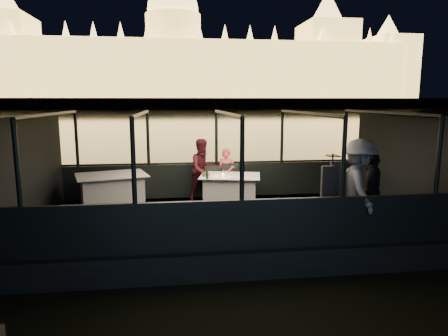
{
  "coord_description": "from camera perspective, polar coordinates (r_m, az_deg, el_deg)",
  "views": [
    {
      "loc": [
        -1.15,
        -8.56,
        3.08
      ],
      "look_at": [
        0.0,
        0.4,
        1.55
      ],
      "focal_mm": 32.0,
      "sensor_mm": 36.0,
      "label": 1
    }
  ],
  "objects": [
    {
      "name": "end_wall_aft",
      "position": [
        10.1,
        23.46,
        0.67
      ],
      "size": [
        0.02,
        4.0,
        2.3
      ],
      "primitive_type": null,
      "color": "black",
      "rests_on": "boat_deck"
    },
    {
      "name": "canopy_ribs",
      "position": [
        8.76,
        0.33,
        0.21
      ],
      "size": [
        8.0,
        4.0,
        2.3
      ],
      "primitive_type": null,
      "color": "black",
      "rests_on": "boat_deck"
    },
    {
      "name": "river_water",
      "position": [
        88.63,
        -6.63,
        7.57
      ],
      "size": [
        500.0,
        500.0,
        0.0
      ],
      "primitive_type": "plane",
      "color": "black",
      "rests_on": "ground"
    },
    {
      "name": "cabin_glass_port",
      "position": [
        10.67,
        -1.1,
        4.34
      ],
      "size": [
        8.0,
        0.02,
        1.4
      ],
      "primitive_type": null,
      "color": "#99B2B2",
      "rests_on": "gunwale_port"
    },
    {
      "name": "wine_bottle",
      "position": [
        9.35,
        -2.43,
        -0.66
      ],
      "size": [
        0.08,
        0.08,
        0.28
      ],
      "primitive_type": "cylinder",
      "rotation": [
        0.0,
        0.0,
        -0.33
      ],
      "color": "#13341B",
      "rests_on": "dining_table_central"
    },
    {
      "name": "embankment",
      "position": [
        218.58,
        -7.1,
        9.01
      ],
      "size": [
        400.0,
        140.0,
        6.0
      ],
      "primitive_type": "cube",
      "color": "#423D33",
      "rests_on": "ground"
    },
    {
      "name": "gunwale_starboard",
      "position": [
        7.0,
        2.53,
        -8.13
      ],
      "size": [
        8.0,
        0.08,
        0.9
      ],
      "primitive_type": "cube",
      "color": "black",
      "rests_on": "boat_deck"
    },
    {
      "name": "chair_port_right",
      "position": [
        10.32,
        1.01,
        -2.31
      ],
      "size": [
        0.45,
        0.45,
        0.95
      ],
      "primitive_type": "cube",
      "rotation": [
        0.0,
        0.0,
        0.02
      ],
      "color": "black",
      "rests_on": "boat_deck"
    },
    {
      "name": "boat_hull",
      "position": [
        9.17,
        0.32,
        -10.01
      ],
      "size": [
        8.6,
        4.4,
        1.0
      ],
      "primitive_type": "cube",
      "color": "black",
      "rests_on": "river_water"
    },
    {
      "name": "cabin_glass_starboard",
      "position": [
        6.74,
        2.6,
        1.23
      ],
      "size": [
        8.0,
        0.02,
        1.4
      ],
      "primitive_type": null,
      "color": "#99B2B2",
      "rests_on": "gunwale_starboard"
    },
    {
      "name": "wine_glass_white",
      "position": [
        9.35,
        -2.42,
        -1.0
      ],
      "size": [
        0.07,
        0.07,
        0.18
      ],
      "primitive_type": null,
      "rotation": [
        0.0,
        0.0,
        -0.19
      ],
      "color": "silver",
      "rests_on": "dining_table_central"
    },
    {
      "name": "chair_port_left",
      "position": [
        10.28,
        -1.56,
        -2.35
      ],
      "size": [
        0.43,
        0.43,
        0.89
      ],
      "primitive_type": "cube",
      "rotation": [
        0.0,
        0.0,
        -0.04
      ],
      "color": "black",
      "rests_on": "boat_deck"
    },
    {
      "name": "parliament_building",
      "position": [
        185.39,
        -7.23,
        17.59
      ],
      "size": [
        220.0,
        32.0,
        60.0
      ],
      "primitive_type": null,
      "color": "#F2D18C",
      "rests_on": "embankment"
    },
    {
      "name": "bread_basket",
      "position": [
        9.7,
        -2.6,
        -0.94
      ],
      "size": [
        0.2,
        0.2,
        0.08
      ],
      "primitive_type": "cylinder",
      "rotation": [
        0.0,
        0.0,
        0.05
      ],
      "color": "brown",
      "rests_on": "dining_table_central"
    },
    {
      "name": "gunwale_port",
      "position": [
        10.84,
        -1.08,
        -1.72
      ],
      "size": [
        8.0,
        0.08,
        0.9
      ],
      "primitive_type": "cube",
      "color": "black",
      "rests_on": "boat_deck"
    },
    {
      "name": "plate_far",
      "position": [
        9.8,
        -2.15,
        -1.02
      ],
      "size": [
        0.28,
        0.28,
        0.02
      ],
      "primitive_type": "cylinder",
      "rotation": [
        0.0,
        0.0,
        -0.16
      ],
      "color": "silver",
      "rests_on": "dining_table_central"
    },
    {
      "name": "cabin_roof_glass",
      "position": [
        8.65,
        0.34,
        7.75
      ],
      "size": [
        8.0,
        4.0,
        0.02
      ],
      "primitive_type": null,
      "color": "#99B2B2",
      "rests_on": "boat_deck"
    },
    {
      "name": "dining_table_central",
      "position": [
        9.88,
        0.88,
        -3.22
      ],
      "size": [
        1.64,
        1.33,
        0.77
      ],
      "primitive_type": "cube",
      "rotation": [
        0.0,
        0.0,
        -0.21
      ],
      "color": "white",
      "rests_on": "boat_deck"
    },
    {
      "name": "amber_candle",
      "position": [
        9.68,
        -0.13,
        -0.96
      ],
      "size": [
        0.06,
        0.06,
        0.07
      ],
      "primitive_type": "cylinder",
      "rotation": [
        0.0,
        0.0,
        0.26
      ],
      "color": "gold",
      "rests_on": "dining_table_central"
    },
    {
      "name": "end_wall_fore",
      "position": [
        9.14,
        -25.38,
        -0.33
      ],
      "size": [
        0.02,
        4.0,
        2.3
      ],
      "primitive_type": null,
      "color": "black",
      "rests_on": "boat_deck"
    },
    {
      "name": "dining_table_aft",
      "position": [
        9.94,
        -15.67,
        -3.51
      ],
      "size": [
        1.86,
        1.56,
        0.85
      ],
      "primitive_type": "cube",
      "rotation": [
        0.0,
        0.0,
        0.28
      ],
      "color": "silver",
      "rests_on": "boat_deck"
    },
    {
      "name": "boat_deck",
      "position": [
        9.02,
        0.33,
        -7.14
      ],
      "size": [
        8.0,
        4.0,
        0.04
      ],
      "primitive_type": "cube",
      "color": "black",
      "rests_on": "boat_hull"
    },
    {
      "name": "person_man_maroon",
      "position": [
        10.45,
        -3.0,
        -0.49
      ],
      "size": [
        0.95,
        0.86,
        1.6
      ],
      "primitive_type": "imported",
      "rotation": [
        0.0,
        0.0,
        0.42
      ],
      "color": "#3B1018",
      "rests_on": "boat_deck"
    },
    {
      "name": "coat_stand",
      "position": [
        7.88,
        15.08,
        -3.04
      ],
      "size": [
        0.54,
        0.49,
        1.6
      ],
      "primitive_type": null,
      "rotation": [
        0.0,
        0.0,
        -0.37
      ],
      "color": "black",
      "rests_on": "boat_deck"
    },
    {
      "name": "passenger_dark",
      "position": [
        8.43,
        20.34,
        -2.84
      ],
      "size": [
        0.86,
        1.0,
        1.6
      ],
      "primitive_type": "imported",
      "rotation": [
        0.0,
        0.0,
        4.11
      ],
      "color": "black",
      "rests_on": "boat_deck"
    },
    {
      "name": "wine_glass_empty",
      "position": [
        9.44,
        -0.08,
        -0.89
      ],
      "size": [
        0.07,
        0.07,
        0.18
      ],
      "primitive_type": null,
      "rotation": [
        0.0,
        0.0,
        -0.26
      ],
      "color": "white",
      "rests_on": "dining_table_central"
    },
    {
      "name": "person_woman_coral",
      "position": [
        10.51,
        0.33,
        -0.42
      ],
      "size": [
        0.56,
        0.45,
        1.34
      ],
      "primitive_type": "imported",
      "rotation": [
        0.0,
        0.0,
        -0.31
      ],
      "color": "#E85454",
      "rests_on": "boat_deck"
    },
    {
      "name": "passenger_stripe",
      "position": [
        8.03,
        18.56,
        -3.35
      ],
      "size": [
        0.82,
        1.29,
        1.88
      ],
      "primitive_type": "imported",
      "rotation": [
        0.0,
        0.0,
        1.45
      ],
      "color": "silver",
      "rests_on": "boat_deck"
    },
    {
      "name": "wine_glass_red",
      "position": [
        9.88,
        1.19,
        -0.42
      ],
      "size": [
        0.08,
        0.08,
        0.21
      ],
      "primitive_type": null,
      "rotation": [
        0.0,
        0.0,
        0.19
      ],
      "color": "silver",
      "rests_on": "dining_table_central"
    },
    {
      "name": "plate_near",
      "position": [
        9.47,
        1.74,
        -1.4
      ],
      "size": [
        0.33,
        0.33,
        0.02
      ],
      "primitive_type": "cylinder",
      "rotation": [
        0.0,
        0.0,
        -0.34
      ],
      "color": "silver",
      "rests_on": "dining_table_central"
    }
  ]
}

